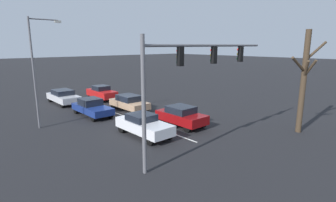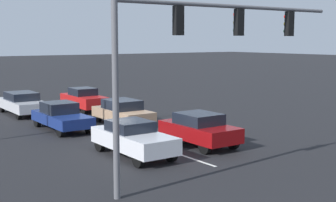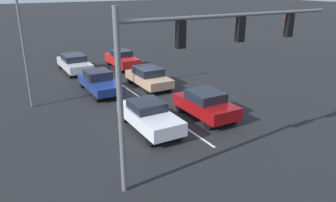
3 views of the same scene
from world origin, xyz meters
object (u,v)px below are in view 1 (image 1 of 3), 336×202
(car_white_midlane_front, at_px, (144,125))
(street_lamp_right_shoulder, at_px, (37,65))
(bare_tree_near, at_px, (304,79))
(car_tan_leftlane_second, at_px, (129,102))
(traffic_signal_gantry, at_px, (191,69))
(car_maroon_leftlane_front, at_px, (181,116))
(car_navy_midlane_second, at_px, (92,107))
(car_red_leftlane_third, at_px, (102,93))
(car_silver_midlane_third, at_px, (63,96))

(car_white_midlane_front, distance_m, street_lamp_right_shoulder, 8.87)
(car_white_midlane_front, xyz_separation_m, bare_tree_near, (-8.68, 6.76, 3.01))
(car_tan_leftlane_second, height_order, traffic_signal_gantry, traffic_signal_gantry)
(car_maroon_leftlane_front, bearing_deg, car_white_midlane_front, -1.32)
(car_navy_midlane_second, relative_size, car_tan_leftlane_second, 1.06)
(bare_tree_near, bearing_deg, car_red_leftlane_third, -76.01)
(car_tan_leftlane_second, distance_m, bare_tree_near, 14.80)
(car_navy_midlane_second, distance_m, traffic_signal_gantry, 12.25)
(car_maroon_leftlane_front, distance_m, car_silver_midlane_third, 14.33)
(car_maroon_leftlane_front, xyz_separation_m, car_tan_leftlane_second, (0.22, -6.77, -0.04))
(car_tan_leftlane_second, bearing_deg, car_red_leftlane_third, -94.37)
(car_navy_midlane_second, height_order, bare_tree_near, bare_tree_near)
(car_maroon_leftlane_front, distance_m, car_red_leftlane_third, 13.04)
(car_tan_leftlane_second, bearing_deg, traffic_signal_gantry, 73.27)
(car_silver_midlane_third, distance_m, traffic_signal_gantry, 18.50)
(street_lamp_right_shoulder, bearing_deg, car_maroon_leftlane_front, 140.42)
(car_red_leftlane_third, relative_size, bare_tree_near, 0.61)
(traffic_signal_gantry, distance_m, bare_tree_near, 9.09)
(car_white_midlane_front, relative_size, car_tan_leftlane_second, 1.02)
(car_silver_midlane_third, distance_m, car_red_leftlane_third, 4.10)
(car_white_midlane_front, height_order, street_lamp_right_shoulder, street_lamp_right_shoulder)
(car_silver_midlane_third, bearing_deg, street_lamp_right_shoulder, 59.28)
(car_red_leftlane_third, height_order, bare_tree_near, bare_tree_near)
(car_silver_midlane_third, height_order, street_lamp_right_shoulder, street_lamp_right_shoulder)
(car_maroon_leftlane_front, relative_size, street_lamp_right_shoulder, 0.50)
(car_white_midlane_front, bearing_deg, bare_tree_near, 142.10)
(car_tan_leftlane_second, relative_size, car_silver_midlane_third, 0.91)
(car_white_midlane_front, height_order, bare_tree_near, bare_tree_near)
(car_tan_leftlane_second, xyz_separation_m, car_red_leftlane_third, (-0.48, -6.27, 0.05))
(car_navy_midlane_second, bearing_deg, traffic_signal_gantry, 91.04)
(car_white_midlane_front, relative_size, car_navy_midlane_second, 0.97)
(car_white_midlane_front, distance_m, car_silver_midlane_third, 13.74)
(traffic_signal_gantry, height_order, bare_tree_near, bare_tree_near)
(car_white_midlane_front, distance_m, car_maroon_leftlane_front, 3.51)
(car_navy_midlane_second, relative_size, traffic_signal_gantry, 0.47)
(traffic_signal_gantry, bearing_deg, car_navy_midlane_second, -88.96)
(car_maroon_leftlane_front, relative_size, bare_tree_near, 0.56)
(car_maroon_leftlane_front, bearing_deg, traffic_signal_gantry, 50.16)
(car_maroon_leftlane_front, height_order, car_tan_leftlane_second, car_maroon_leftlane_front)
(car_silver_midlane_third, bearing_deg, bare_tree_near, 113.55)
(bare_tree_near, bearing_deg, street_lamp_right_shoulder, -45.24)
(car_maroon_leftlane_front, xyz_separation_m, car_silver_midlane_third, (3.76, -13.82, -0.03))
(car_tan_leftlane_second, relative_size, street_lamp_right_shoulder, 0.54)
(car_white_midlane_front, xyz_separation_m, car_tan_leftlane_second, (-3.29, -6.69, -0.02))
(traffic_signal_gantry, bearing_deg, car_maroon_leftlane_front, -129.84)
(car_silver_midlane_third, xyz_separation_m, street_lamp_right_shoulder, (4.27, 7.18, 3.89))
(car_tan_leftlane_second, xyz_separation_m, street_lamp_right_shoulder, (7.81, 0.13, 3.91))
(traffic_signal_gantry, bearing_deg, street_lamp_right_shoulder, -67.43)
(car_white_midlane_front, height_order, traffic_signal_gantry, traffic_signal_gantry)
(car_white_midlane_front, relative_size, bare_tree_near, 0.63)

